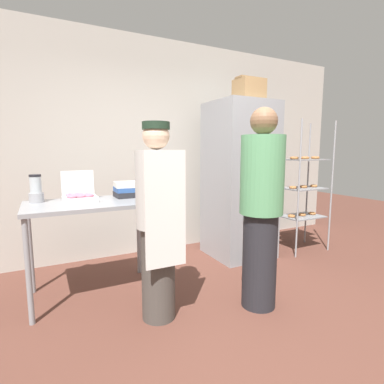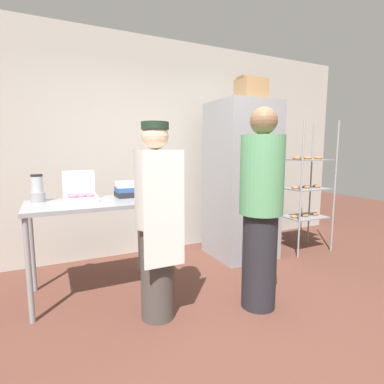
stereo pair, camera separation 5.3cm
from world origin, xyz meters
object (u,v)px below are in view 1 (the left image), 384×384
Objects in this scene: refrigerator at (240,181)px; person_customer at (261,208)px; baking_rack at (303,187)px; donut_box at (80,196)px; person_baker at (158,220)px; blender_pitcher at (36,190)px; cardboard_storage_box at (249,90)px; binder_stack at (129,189)px.

refrigerator is 1.34m from person_customer.
donut_box is at bearing -179.85° from baking_rack.
baking_rack is 1.11× the size of person_baker.
person_baker is (0.85, -0.87, -0.19)m from blender_pitcher.
person_baker is (-1.53, -0.87, -1.28)m from cardboard_storage_box.
binder_stack is (-1.50, -0.15, -0.01)m from refrigerator.
refrigerator is at bearing 166.04° from baking_rack.
person_customer is at bearing -117.94° from refrigerator.
cardboard_storage_box reaches higher than person_baker.
donut_box is 0.89m from person_baker.
binder_stack is 0.88× the size of cardboard_storage_box.
refrigerator is 2.34m from blender_pitcher.
blender_pitcher is 0.77× the size of cardboard_storage_box.
refrigerator is 5.94× the size of cardboard_storage_box.
person_customer is at bearing -34.91° from donut_box.
refrigerator is at bearing 5.61° from binder_stack.
binder_stack is 0.18× the size of person_baker.
cardboard_storage_box is 2.17m from person_baker.
cardboard_storage_box reaches higher than donut_box.
refrigerator is 6.79× the size of binder_stack.
refrigerator is 6.63× the size of donut_box.
binder_stack is at bearing 9.96° from donut_box.
blender_pitcher is at bearing 179.86° from cardboard_storage_box.
binder_stack is at bearing 90.68° from person_baker.
cardboard_storage_box reaches higher than refrigerator.
baking_rack is 1.51m from cardboard_storage_box.
binder_stack is at bearing -3.87° from blender_pitcher.
donut_box is 0.39m from blender_pitcher.
person_customer is at bearing -121.62° from cardboard_storage_box.
blender_pitcher is 0.15× the size of person_customer.
baking_rack is at bearing -2.39° from blender_pitcher.
donut_box is 0.90× the size of cardboard_storage_box.
blender_pitcher is 1.24m from person_baker.
binder_stack is (-2.40, 0.08, 0.10)m from baking_rack.
binder_stack is at bearing -178.09° from cardboard_storage_box.
donut_box is (-1.98, -0.23, -0.04)m from refrigerator.
person_customer is at bearing -14.09° from person_baker.
refrigerator reaches higher than binder_stack.
baking_rack is at bearing 17.15° from person_baker.
baking_rack is 5.31× the size of cardboard_storage_box.
blender_pitcher reaches higher than binder_stack.
person_baker is (-2.39, -0.74, -0.05)m from baking_rack.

